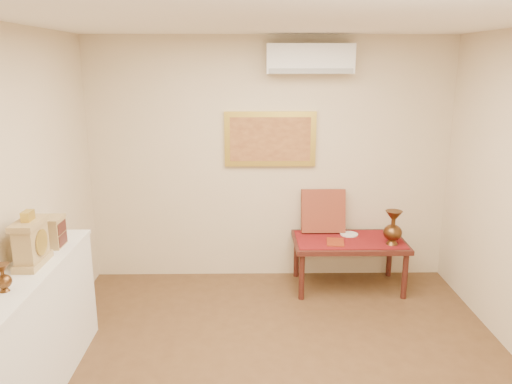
{
  "coord_description": "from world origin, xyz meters",
  "views": [
    {
      "loc": [
        -0.24,
        -3.2,
        2.42
      ],
      "look_at": [
        -0.17,
        1.15,
        1.28
      ],
      "focal_mm": 35.0,
      "sensor_mm": 36.0,
      "label": 1
    }
  ],
  "objects_px": {
    "wooden_chest": "(53,232)",
    "low_table": "(349,246)",
    "brass_urn_tall": "(393,224)",
    "mantel_clock": "(31,242)",
    "display_ledge": "(27,341)"
  },
  "relations": [
    {
      "from": "brass_urn_tall",
      "to": "wooden_chest",
      "type": "distance_m",
      "value": 3.29
    },
    {
      "from": "wooden_chest",
      "to": "low_table",
      "type": "xyz_separation_m",
      "value": [
        2.66,
        1.28,
        -0.62
      ]
    },
    {
      "from": "mantel_clock",
      "to": "wooden_chest",
      "type": "relative_size",
      "value": 1.68
    },
    {
      "from": "brass_urn_tall",
      "to": "low_table",
      "type": "relative_size",
      "value": 0.37
    },
    {
      "from": "brass_urn_tall",
      "to": "display_ledge",
      "type": "relative_size",
      "value": 0.22
    },
    {
      "from": "mantel_clock",
      "to": "low_table",
      "type": "height_order",
      "value": "mantel_clock"
    },
    {
      "from": "wooden_chest",
      "to": "low_table",
      "type": "distance_m",
      "value": 3.01
    },
    {
      "from": "mantel_clock",
      "to": "low_table",
      "type": "relative_size",
      "value": 0.34
    },
    {
      "from": "mantel_clock",
      "to": "brass_urn_tall",
      "type": "bearing_deg",
      "value": 26.03
    },
    {
      "from": "display_ledge",
      "to": "mantel_clock",
      "type": "relative_size",
      "value": 4.93
    },
    {
      "from": "mantel_clock",
      "to": "low_table",
      "type": "distance_m",
      "value": 3.21
    },
    {
      "from": "wooden_chest",
      "to": "brass_urn_tall",
      "type": "bearing_deg",
      "value": 20.13
    },
    {
      "from": "brass_urn_tall",
      "to": "mantel_clock",
      "type": "bearing_deg",
      "value": -153.97
    },
    {
      "from": "brass_urn_tall",
      "to": "display_ledge",
      "type": "xyz_separation_m",
      "value": [
        -3.1,
        -1.73,
        -0.29
      ]
    },
    {
      "from": "display_ledge",
      "to": "wooden_chest",
      "type": "xyz_separation_m",
      "value": [
        0.02,
        0.6,
        0.61
      ]
    }
  ]
}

